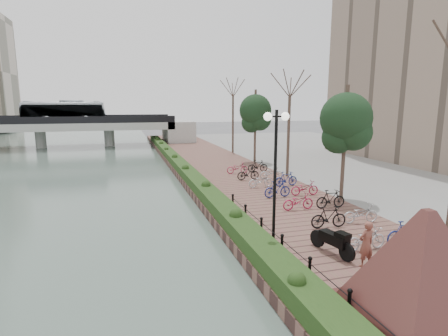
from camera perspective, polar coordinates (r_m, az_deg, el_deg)
name	(u,v)px	position (r m, az deg, el deg)	size (l,w,h in m)	color
ground	(282,320)	(10.73, 9.39, -23.34)	(220.00, 220.00, 0.00)	#59595B
promenade	(232,178)	(27.33, 1.30, -1.67)	(8.00, 75.00, 0.50)	brown
inland_pavement	(400,168)	(35.47, 26.81, 0.00)	(24.00, 75.00, 0.50)	gray
hedge	(183,168)	(28.84, -6.65, 0.02)	(1.10, 56.00, 0.60)	#1A3312
chain_fence	(295,256)	(12.45, 11.46, -13.95)	(0.10, 14.10, 0.70)	black
granite_monument	(422,269)	(9.95, 29.65, -14.16)	(5.78, 5.78, 3.01)	#48231F
lamppost	(276,150)	(13.33, 8.43, 2.97)	(1.02, 0.32, 5.24)	black
motorcycle	(332,239)	(13.64, 17.17, -11.06)	(0.56, 1.79, 1.12)	black
pedestrian	(366,244)	(12.93, 22.19, -11.42)	(0.58, 0.38, 1.60)	brown
bicycle_parking	(292,189)	(21.21, 10.99, -3.37)	(2.40, 17.32, 1.00)	#B6B7BB
street_trees	(311,139)	(24.02, 14.01, 4.67)	(3.20, 37.12, 6.80)	#382B21
bridge	(45,123)	(54.07, -27.23, 6.48)	(36.00, 10.77, 6.50)	#A3A29E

